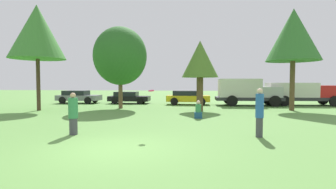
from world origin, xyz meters
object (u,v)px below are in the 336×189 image
Objects in this scene: person_thrower at (73,114)px; frisbee at (151,91)px; tree_0 at (37,32)px; parked_car_yellow at (187,97)px; parked_car_black at (128,97)px; person_catcher at (260,112)px; bystander_sitting at (198,111)px; tree_2 at (200,60)px; tree_1 at (120,56)px; delivery_truck_red at (301,92)px; delivery_truck_silver at (246,91)px; tree_3 at (293,35)px; parked_car_grey at (78,96)px.

frisbee reaches higher than person_thrower.
tree_0 reaches higher than parked_car_yellow.
parked_car_black is 5.97m from parked_car_yellow.
person_catcher is 17.39m from parked_car_black.
bystander_sitting is at bearing -84.61° from parked_car_yellow.
parked_car_black is at bearing 173.60° from parked_car_yellow.
person_thrower is 0.21× the size of tree_0.
person_thrower is 0.32× the size of tree_2.
delivery_truck_red is (15.70, 4.78, -3.03)m from tree_1.
delivery_truck_silver is at bearing 64.31° from bystander_sitting.
tree_2 is at bearing -172.27° from tree_3.
bystander_sitting is 0.16× the size of tree_1.
person_thrower is 0.41× the size of parked_car_black.
person_catcher is at bearing 0.00° from person_thrower.
tree_0 is 1.15× the size of delivery_truck_red.
delivery_truck_silver is at bearing 53.48° from person_thrower.
tree_2 is 7.18m from tree_3.
bystander_sitting is 12.08m from parked_car_black.
bystander_sitting is at bearing -143.64° from tree_3.
person_thrower reaches higher than bystander_sitting.
bystander_sitting is 15.58m from parked_car_grey.
tree_1 is (5.58, 2.32, -1.60)m from tree_0.
tree_1 reaches higher than parked_car_grey.
tree_2 is (1.92, 9.16, 2.01)m from frisbee.
person_catcher is 0.24× the size of tree_3.
bystander_sitting is at bearing -12.75° from tree_0.
tree_1 reaches higher than bystander_sitting.
person_catcher is 20.53m from parked_car_grey.
bystander_sitting is at bearing -91.25° from tree_2.
tree_1 reaches higher than parked_car_black.
tree_2 is at bearing 58.53° from person_thrower.
tree_0 is 1.83× the size of parked_car_grey.
tree_0 is 10.08m from parked_car_black.
parked_car_yellow is (-1.18, 5.10, -3.07)m from tree_2.
frisbee is (-4.15, -0.13, 0.80)m from person_catcher.
person_thrower is at bearing -138.79° from tree_3.
tree_2 is (-2.23, 9.03, 2.82)m from person_catcher.
bystander_sitting is 0.25× the size of parked_car_yellow.
delivery_truck_silver is at bearing 21.27° from tree_0.
tree_1 is 11.72m from delivery_truck_silver.
tree_3 is 6.87m from delivery_truck_red.
parked_car_black is (-13.99, 4.70, -4.99)m from tree_3.
tree_0 is 12.24m from tree_2.
parked_car_yellow is (10.79, 6.60, -5.13)m from tree_0.
tree_3 is at bearing -118.56° from person_catcher.
parked_car_grey is at bearing 112.64° from person_thrower.
parked_car_black is at bearing 94.34° from person_thrower.
delivery_truck_red is at bearing 52.73° from frisbee.
tree_3 reaches higher than parked_car_black.
tree_0 is at bearing -88.13° from parked_car_grey.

